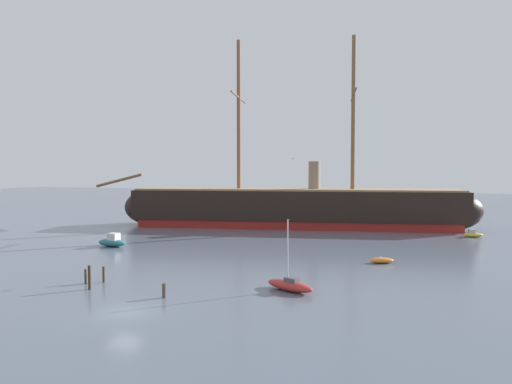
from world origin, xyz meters
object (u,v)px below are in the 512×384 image
mooring_piling_left_pair (164,291)px  mooring_piling_midwater (86,276)px  dinghy_far_left (170,221)px  tall_ship (295,207)px  motorboat_far_right (473,234)px  sailboat_foreground_right (290,285)px  motorboat_mid_left (112,242)px  mooring_piling_right_pair (104,274)px  dinghy_mid_right (382,260)px  mooring_piling_nearest (89,278)px  seagull_in_flight (293,158)px

mooring_piling_left_pair → mooring_piling_midwater: 10.00m
dinghy_far_left → mooring_piling_midwater: 51.95m
mooring_piling_midwater → dinghy_far_left: bearing=110.3°
tall_ship → mooring_piling_midwater: (-8.74, -48.95, -3.14)m
motorboat_far_right → mooring_piling_midwater: (-39.57, -45.94, 0.25)m
sailboat_foreground_right → motorboat_far_right: 46.70m
motorboat_mid_left → motorboat_far_right: motorboat_mid_left is taller
mooring_piling_left_pair → mooring_piling_right_pair: mooring_piling_right_pair is taller
dinghy_mid_right → mooring_piling_nearest: mooring_piling_nearest is taller
mooring_piling_left_pair → mooring_piling_right_pair: size_ratio=0.80×
dinghy_mid_right → motorboat_far_right: (12.81, 26.53, 0.12)m
sailboat_foreground_right → dinghy_far_left: 58.63m
motorboat_mid_left → seagull_in_flight: 29.97m
dinghy_far_left → mooring_piling_midwater: size_ratio=1.79×
motorboat_mid_left → dinghy_mid_right: size_ratio=1.57×
sailboat_foreground_right → dinghy_far_left: size_ratio=2.59×
dinghy_mid_right → mooring_piling_left_pair: 27.28m
dinghy_far_left → seagull_in_flight: size_ratio=2.35×
dinghy_far_left → mooring_piling_right_pair: bearing=-67.9°
sailboat_foreground_right → mooring_piling_left_pair: size_ratio=5.22×
dinghy_far_left → mooring_piling_right_pair: (19.42, -47.73, 0.50)m
mooring_piling_right_pair → motorboat_mid_left: bearing=123.9°
motorboat_mid_left → mooring_piling_left_pair: size_ratio=3.83×
dinghy_mid_right → mooring_piling_right_pair: size_ratio=1.95×
motorboat_mid_left → mooring_piling_nearest: 24.39m
dinghy_mid_right → seagull_in_flight: size_ratio=2.84×
tall_ship → mooring_piling_right_pair: bearing=-98.7°
motorboat_mid_left → mooring_piling_nearest: (12.66, -20.85, 0.44)m
motorboat_far_right → mooring_piling_right_pair: 59.01m
mooring_piling_nearest → seagull_in_flight: 25.97m
tall_ship → dinghy_mid_right: bearing=-58.6°
sailboat_foreground_right → mooring_piling_midwater: size_ratio=4.65×
dinghy_far_left → motorboat_far_right: size_ratio=0.78×
mooring_piling_nearest → seagull_in_flight: size_ratio=2.09×
motorboat_mid_left → mooring_piling_left_pair: motorboat_mid_left is taller
tall_ship → motorboat_far_right: bearing=-5.6°
dinghy_mid_right → mooring_piling_midwater: mooring_piling_midwater is taller
motorboat_far_right → mooring_piling_left_pair: (-29.77, -47.90, 0.17)m
dinghy_mid_right → motorboat_far_right: motorboat_far_right is taller
motorboat_far_right → mooring_piling_nearest: mooring_piling_nearest is taller
seagull_in_flight → motorboat_far_right: bearing=52.2°
motorboat_far_right → seagull_in_flight: size_ratio=3.03×
motorboat_mid_left → dinghy_mid_right: (37.56, 0.31, -0.35)m
dinghy_far_left → seagull_in_flight: 48.97m
mooring_piling_right_pair → dinghy_mid_right: bearing=36.0°
dinghy_mid_right → motorboat_far_right: 29.47m
mooring_piling_nearest → seagull_in_flight: bearing=50.8°
sailboat_foreground_right → dinghy_mid_right: (7.19, 15.66, -0.22)m
mooring_piling_right_pair → seagull_in_flight: bearing=45.2°
mooring_piling_right_pair → motorboat_far_right: bearing=49.6°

